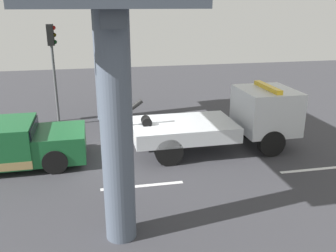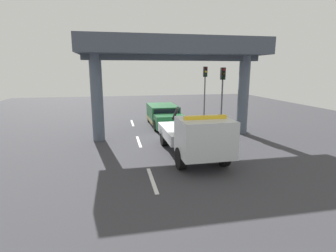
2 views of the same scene
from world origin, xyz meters
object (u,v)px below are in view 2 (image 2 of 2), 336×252
traffic_light_near (205,81)px  traffic_light_far (223,84)px  traffic_cone_orange (198,132)px  tow_truck_white (195,136)px  towed_van_green (164,116)px

traffic_light_near → traffic_light_far: 4.00m
traffic_cone_orange → tow_truck_white: bearing=-19.6°
tow_truck_white → towed_van_green: 8.43m
tow_truck_white → traffic_cone_orange: tow_truck_white is taller
traffic_light_far → traffic_light_near: bearing=180.0°
traffic_light_far → traffic_cone_orange: (2.39, -2.66, -3.06)m
traffic_cone_orange → traffic_light_near: bearing=157.4°
traffic_light_near → traffic_cone_orange: bearing=-22.6°
towed_van_green → traffic_light_near: traffic_light_near is taller
tow_truck_white → traffic_light_far: size_ratio=1.59×
towed_van_green → traffic_light_far: traffic_light_far is taller
tow_truck_white → traffic_cone_orange: (-4.41, 1.57, -0.94)m
traffic_light_far → traffic_cone_orange: bearing=-48.1°
traffic_light_near → traffic_cone_orange: (6.39, -2.66, -3.14)m
traffic_light_near → traffic_light_far: traffic_light_near is taller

